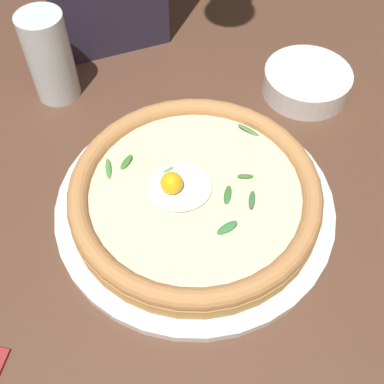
# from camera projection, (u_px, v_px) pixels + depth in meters

# --- Properties ---
(ground_plane) EXTENTS (2.40, 2.40, 0.03)m
(ground_plane) POSITION_uv_depth(u_px,v_px,m) (172.00, 238.00, 0.58)
(ground_plane) COLOR brown
(ground_plane) RESTS_ON ground
(pizza_plate) EXTENTS (0.34, 0.34, 0.01)m
(pizza_plate) POSITION_uv_depth(u_px,v_px,m) (192.00, 204.00, 0.59)
(pizza_plate) COLOR white
(pizza_plate) RESTS_ON ground
(pizza) EXTENTS (0.30, 0.30, 0.05)m
(pizza) POSITION_uv_depth(u_px,v_px,m) (192.00, 193.00, 0.57)
(pizza) COLOR #C28D48
(pizza) RESTS_ON pizza_plate
(side_bowl) EXTENTS (0.13, 0.13, 0.04)m
(side_bowl) POSITION_uv_depth(u_px,v_px,m) (304.00, 82.00, 0.70)
(side_bowl) COLOR white
(side_bowl) RESTS_ON ground
(drinking_glass) EXTENTS (0.06, 0.06, 0.13)m
(drinking_glass) POSITION_uv_depth(u_px,v_px,m) (49.00, 62.00, 0.67)
(drinking_glass) COLOR silver
(drinking_glass) RESTS_ON ground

